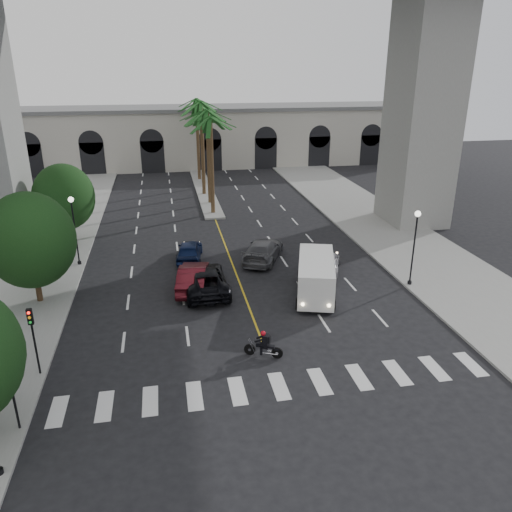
{
  "coord_description": "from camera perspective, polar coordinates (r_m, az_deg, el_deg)",
  "views": [
    {
      "loc": [
        -4.74,
        -20.77,
        14.27
      ],
      "look_at": [
        0.29,
        6.0,
        3.75
      ],
      "focal_mm": 35.0,
      "sensor_mm": 36.0,
      "label": 1
    }
  ],
  "objects": [
    {
      "name": "median",
      "position": [
        60.64,
        -5.92,
        7.49
      ],
      "size": [
        2.0,
        24.0,
        0.2
      ],
      "primitive_type": "cube",
      "color": "gray",
      "rests_on": "ground"
    },
    {
      "name": "sidewalk_left",
      "position": [
        39.83,
        -24.79,
        -1.82
      ],
      "size": [
        8.0,
        100.0,
        0.15
      ],
      "primitive_type": "cube",
      "color": "gray",
      "rests_on": "ground"
    },
    {
      "name": "bridge",
      "position": [
        43.75,
        0.18,
        26.68
      ],
      "size": [
        75.0,
        13.0,
        26.0
      ],
      "color": "gray",
      "rests_on": "ground"
    },
    {
      "name": "lamp_post_left_far",
      "position": [
        38.96,
        -20.05,
        3.33
      ],
      "size": [
        0.4,
        0.4,
        5.35
      ],
      "color": "black",
      "rests_on": "ground"
    },
    {
      "name": "palm_d",
      "position": [
        61.14,
        -6.29,
        16.66
      ],
      "size": [
        3.2,
        3.2,
        10.9
      ],
      "color": "#47331E",
      "rests_on": "ground"
    },
    {
      "name": "street_tree_mid",
      "position": [
        33.41,
        -24.41,
        1.65
      ],
      "size": [
        5.44,
        5.44,
        7.21
      ],
      "color": "#382616",
      "rests_on": "ground"
    },
    {
      "name": "car_e",
      "position": [
        38.89,
        -7.62,
        0.62
      ],
      "size": [
        2.47,
        4.77,
        1.55
      ],
      "primitive_type": "imported",
      "rotation": [
        0.0,
        0.0,
        3.0
      ],
      "color": "#0D1940",
      "rests_on": "ground"
    },
    {
      "name": "car_a",
      "position": [
        36.89,
        8.17,
        -0.66
      ],
      "size": [
        3.14,
        4.56,
        1.44
      ],
      "primitive_type": "imported",
      "rotation": [
        0.0,
        0.0,
        2.76
      ],
      "color": "#B4B2B7",
      "rests_on": "ground"
    },
    {
      "name": "traffic_signal_near",
      "position": [
        22.69,
        -26.32,
        -12.57
      ],
      "size": [
        0.25,
        0.18,
        3.65
      ],
      "color": "black",
      "rests_on": "ground"
    },
    {
      "name": "palm_b",
      "position": [
        53.22,
        -5.59,
        15.74
      ],
      "size": [
        3.2,
        3.2,
        10.6
      ],
      "color": "#47331E",
      "rests_on": "ground"
    },
    {
      "name": "palm_a",
      "position": [
        49.27,
        -5.24,
        15.0
      ],
      "size": [
        3.2,
        3.2,
        10.3
      ],
      "color": "#47331E",
      "rests_on": "ground"
    },
    {
      "name": "palm_c",
      "position": [
        57.2,
        -6.28,
        15.62
      ],
      "size": [
        3.2,
        3.2,
        10.1
      ],
      "color": "#47331E",
      "rests_on": "ground"
    },
    {
      "name": "traffic_signal_far",
      "position": [
        26.02,
        -24.18,
        -7.78
      ],
      "size": [
        0.25,
        0.18,
        3.65
      ],
      "color": "black",
      "rests_on": "ground"
    },
    {
      "name": "lamp_post_right",
      "position": [
        34.79,
        17.66,
        1.57
      ],
      "size": [
        0.4,
        0.4,
        5.35
      ],
      "color": "black",
      "rests_on": "ground"
    },
    {
      "name": "motorcycle_rider",
      "position": [
        26.2,
        0.99,
        -10.15
      ],
      "size": [
        1.93,
        0.95,
        1.5
      ],
      "rotation": [
        0.0,
        0.0,
        -0.43
      ],
      "color": "black",
      "rests_on": "ground"
    },
    {
      "name": "pier_building",
      "position": [
        76.57,
        -7.2,
        13.44
      ],
      "size": [
        71.0,
        10.5,
        8.5
      ],
      "color": "beige",
      "rests_on": "ground"
    },
    {
      "name": "palm_e",
      "position": [
        65.13,
        -6.81,
        16.5
      ],
      "size": [
        3.2,
        3.2,
        10.4
      ],
      "color": "#47331E",
      "rests_on": "ground"
    },
    {
      "name": "car_b",
      "position": [
        33.85,
        -7.18,
        -2.4
      ],
      "size": [
        2.66,
        5.46,
        1.72
      ],
      "primitive_type": "imported",
      "rotation": [
        0.0,
        0.0,
        2.98
      ],
      "color": "#4C0F16",
      "rests_on": "ground"
    },
    {
      "name": "sidewalk_right",
      "position": [
        43.25,
        17.21,
        0.97
      ],
      "size": [
        8.0,
        100.0,
        0.15
      ],
      "primitive_type": "cube",
      "color": "gray",
      "rests_on": "ground"
    },
    {
      "name": "street_tree_far",
      "position": [
        44.78,
        -21.1,
        6.3
      ],
      "size": [
        5.04,
        5.04,
        6.68
      ],
      "color": "#382616",
      "rests_on": "ground"
    },
    {
      "name": "cargo_van",
      "position": [
        32.55,
        6.85,
        -2.29
      ],
      "size": [
        3.84,
        6.38,
        2.56
      ],
      "rotation": [
        0.0,
        0.0,
        -0.29
      ],
      "color": "silver",
      "rests_on": "ground"
    },
    {
      "name": "ground",
      "position": [
        25.64,
        1.88,
        -12.72
      ],
      "size": [
        140.0,
        140.0,
        0.0
      ],
      "primitive_type": "plane",
      "color": "black",
      "rests_on": "ground"
    },
    {
      "name": "palm_f",
      "position": [
        69.11,
        -6.82,
        16.98
      ],
      "size": [
        3.2,
        3.2,
        10.7
      ],
      "color": "#47331E",
      "rests_on": "ground"
    },
    {
      "name": "car_d",
      "position": [
        38.52,
        0.79,
        0.68
      ],
      "size": [
        4.46,
        6.11,
        1.65
      ],
      "primitive_type": "imported",
      "rotation": [
        0.0,
        0.0,
        2.71
      ],
      "color": "#57585B",
      "rests_on": "ground"
    },
    {
      "name": "car_c",
      "position": [
        33.43,
        -5.87,
        -2.68
      ],
      "size": [
        2.99,
        6.17,
        1.69
      ],
      "primitive_type": "imported",
      "rotation": [
        0.0,
        0.0,
        3.17
      ],
      "color": "black",
      "rests_on": "ground"
    }
  ]
}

